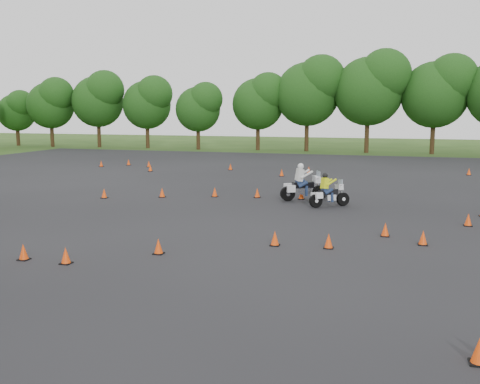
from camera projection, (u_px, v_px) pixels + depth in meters
The scene contains 6 objects.
ground at pixel (204, 248), 16.80m from camera, with size 140.00×140.00×0.00m, color #2D5119.
asphalt_pad at pixel (253, 213), 22.49m from camera, with size 62.00×62.00×0.00m, color black.
treeline at pixel (377, 105), 48.11m from camera, with size 87.22×32.47×10.93m.
traffic_cones at pixel (256, 211), 21.74m from camera, with size 32.78×32.94×0.45m.
rider_yellow at pixel (330, 190), 23.84m from camera, with size 1.97×0.61×1.52m, color #CDDC13, non-canonical shape.
rider_white at pixel (304, 182), 25.56m from camera, with size 2.32×0.71×1.79m, color silver, non-canonical shape.
Camera 1 is at (5.67, -15.36, 4.30)m, focal length 40.00 mm.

